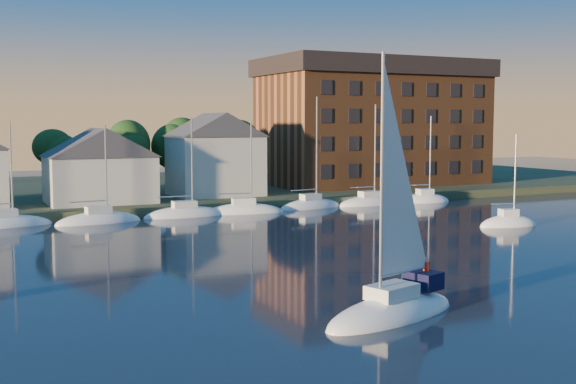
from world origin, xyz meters
TOP-DOWN VIEW (x-y plane):
  - ground at (0.00, 0.00)m, footprint 260.00×260.00m
  - shoreline_land at (0.00, 75.00)m, footprint 160.00×50.00m
  - wooden_dock at (0.00, 52.00)m, footprint 120.00×3.00m
  - clubhouse_centre at (-6.00, 57.00)m, footprint 11.55×8.40m
  - clubhouse_east at (8.00, 59.00)m, footprint 10.50×8.40m
  - condo_block at (34.00, 64.95)m, footprint 31.00×17.00m
  - tree_line at (2.00, 63.00)m, footprint 93.40×5.40m
  - moored_fleet at (-4.00, 49.00)m, footprint 79.50×2.40m
  - hero_sailboat at (-1.56, 7.62)m, footprint 9.53×5.42m
  - drifting_sailboat_right at (25.92, 29.00)m, footprint 6.11×3.03m

SIDE VIEW (x-z plane):
  - ground at x=0.00m, z-range 0.00..0.00m
  - shoreline_land at x=0.00m, z-range -1.00..1.00m
  - wooden_dock at x=0.00m, z-range -0.50..0.50m
  - drifting_sailboat_right at x=25.92m, z-range -4.75..4.94m
  - moored_fleet at x=-4.00m, z-range -5.93..6.12m
  - hero_sailboat at x=-1.56m, z-range -6.48..7.67m
  - clubhouse_centre at x=-6.00m, z-range 1.09..9.17m
  - clubhouse_east at x=8.00m, z-range 1.10..10.90m
  - tree_line at x=2.00m, z-range 2.73..11.63m
  - condo_block at x=34.00m, z-range 1.09..18.49m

